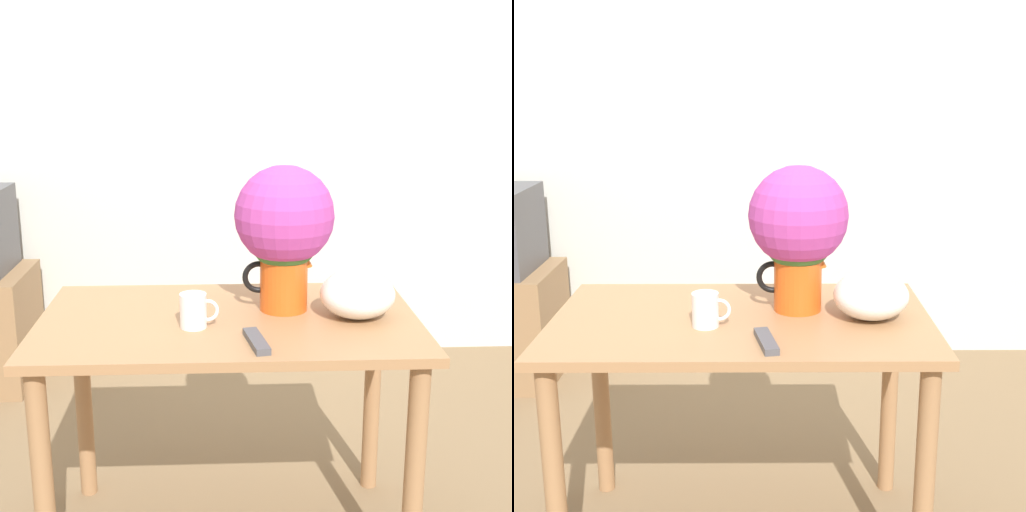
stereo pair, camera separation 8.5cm
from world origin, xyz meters
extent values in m
cube|color=silver|center=(0.00, 1.82, 1.30)|extent=(8.00, 0.05, 2.60)
cube|color=#A3754C|center=(-0.06, 0.12, 0.78)|extent=(1.19, 0.72, 0.03)
cylinder|color=#A3754C|center=(-0.60, -0.18, 0.38)|extent=(0.06, 0.06, 0.77)
cylinder|color=#A3754C|center=(0.47, -0.18, 0.38)|extent=(0.06, 0.06, 0.77)
cylinder|color=#A3754C|center=(-0.60, 0.42, 0.38)|extent=(0.06, 0.06, 0.77)
cylinder|color=#A3754C|center=(0.47, 0.42, 0.38)|extent=(0.06, 0.06, 0.77)
cylinder|color=#E05619|center=(0.12, 0.19, 0.90)|extent=(0.15, 0.15, 0.20)
cone|color=#E05619|center=(0.18, 0.19, 0.97)|extent=(0.05, 0.05, 0.05)
torus|color=black|center=(0.04, 0.19, 0.91)|extent=(0.11, 0.02, 0.11)
sphere|color=#3D7033|center=(0.12, 0.19, 1.05)|extent=(0.24, 0.24, 0.24)
sphere|color=#B23D99|center=(0.12, 0.19, 1.11)|extent=(0.32, 0.32, 0.32)
cylinder|color=white|center=(-0.17, 0.03, 0.85)|extent=(0.08, 0.08, 0.11)
torus|color=white|center=(-0.13, 0.03, 0.85)|extent=(0.07, 0.01, 0.07)
ellipsoid|color=white|center=(0.34, 0.11, 0.87)|extent=(0.24, 0.24, 0.15)
cube|color=#4C4C51|center=(0.02, -0.12, 0.81)|extent=(0.07, 0.18, 0.02)
camera|label=1|loc=(-0.07, -2.00, 1.55)|focal=50.00mm
camera|label=2|loc=(0.01, -2.00, 1.55)|focal=50.00mm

